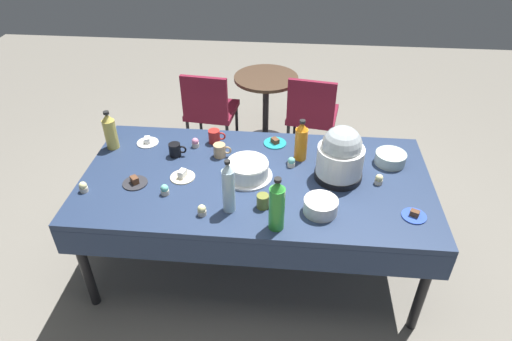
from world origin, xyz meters
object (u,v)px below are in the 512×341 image
at_px(frosted_layer_cake, 247,170).
at_px(glass_salad_bowl, 390,158).
at_px(cupcake_lemon, 379,179).
at_px(dessert_plate_white, 148,142).
at_px(cupcake_rose, 202,210).
at_px(soda_bottle_water, 228,188).
at_px(slow_cooker, 340,155).
at_px(dessert_plate_cream, 183,176).
at_px(coffee_mug_olive, 263,201).
at_px(maroon_chair_right, 312,112).
at_px(coffee_mug_red, 215,136).
at_px(cupcake_mint, 165,190).
at_px(soda_bottle_orange_juice, 301,141).
at_px(coffee_mug_black, 175,150).
at_px(soda_bottle_ginger_ale, 110,131).
at_px(round_cafe_table, 266,98).
at_px(ceramic_snack_bowl, 321,206).
at_px(maroon_chair_left, 209,108).
at_px(dessert_plate_charcoal, 135,182).
at_px(cupcake_berry, 83,187).
at_px(potluck_table, 256,185).
at_px(dessert_plate_teal, 275,142).
at_px(soda_bottle_lime_soda, 277,205).
at_px(cupcake_cocoa, 195,143).
at_px(cupcake_vanilla, 291,162).
at_px(dessert_plate_cobalt, 414,215).

xyz_separation_m(frosted_layer_cake, glass_salad_bowl, (0.92, 0.24, -0.01)).
relative_size(glass_salad_bowl, cupcake_lemon, 2.97).
bearing_deg(dessert_plate_white, cupcake_rose, -53.60).
height_order(glass_salad_bowl, soda_bottle_water, soda_bottle_water).
distance_m(slow_cooker, dessert_plate_cream, 0.99).
distance_m(coffee_mug_olive, maroon_chair_right, 1.72).
relative_size(cupcake_lemon, coffee_mug_red, 0.55).
relative_size(cupcake_mint, soda_bottle_orange_juice, 0.23).
bearing_deg(coffee_mug_olive, coffee_mug_black, 142.69).
distance_m(cupcake_rose, soda_bottle_ginger_ale, 0.99).
height_order(maroon_chair_right, round_cafe_table, maroon_chair_right).
distance_m(glass_salad_bowl, soda_bottle_ginger_ale, 1.89).
distance_m(ceramic_snack_bowl, cupcake_lemon, 0.48).
xyz_separation_m(frosted_layer_cake, maroon_chair_left, (-0.50, 1.38, -0.31)).
bearing_deg(dessert_plate_charcoal, frosted_layer_cake, 10.84).
height_order(glass_salad_bowl, ceramic_snack_bowl, ceramic_snack_bowl).
xyz_separation_m(dessert_plate_cream, cupcake_berry, (-0.56, -0.19, 0.02)).
xyz_separation_m(glass_salad_bowl, coffee_mug_black, (-1.43, -0.04, 0.01)).
height_order(dessert_plate_cream, coffee_mug_red, coffee_mug_red).
height_order(cupcake_berry, round_cafe_table, cupcake_berry).
bearing_deg(cupcake_mint, potluck_table, 22.60).
bearing_deg(dessert_plate_teal, soda_bottle_lime_soda, -86.43).
bearing_deg(cupcake_lemon, cupcake_rose, -159.50).
distance_m(dessert_plate_cream, maroon_chair_right, 1.68).
relative_size(dessert_plate_charcoal, coffee_mug_olive, 1.40).
relative_size(potluck_table, coffee_mug_black, 18.40).
height_order(cupcake_lemon, soda_bottle_lime_soda, soda_bottle_lime_soda).
height_order(cupcake_cocoa, soda_bottle_orange_juice, soda_bottle_orange_juice).
bearing_deg(cupcake_lemon, dessert_plate_charcoal, -174.71).
bearing_deg(soda_bottle_water, cupcake_rose, -158.50).
bearing_deg(cupcake_rose, maroon_chair_left, 99.22).
relative_size(cupcake_vanilla, soda_bottle_lime_soda, 0.20).
bearing_deg(maroon_chair_left, soda_bottle_ginger_ale, -112.35).
distance_m(cupcake_mint, maroon_chair_left, 1.62).
height_order(dessert_plate_teal, dessert_plate_cobalt, same).
relative_size(cupcake_mint, soda_bottle_ginger_ale, 0.24).
height_order(cupcake_mint, coffee_mug_red, coffee_mug_red).
bearing_deg(slow_cooker, ceramic_snack_bowl, -109.29).
bearing_deg(dessert_plate_cream, dessert_plate_teal, 38.99).
distance_m(ceramic_snack_bowl, cupcake_berry, 1.42).
distance_m(cupcake_mint, soda_bottle_ginger_ale, 0.69).
distance_m(soda_bottle_ginger_ale, round_cafe_table, 1.70).
bearing_deg(dessert_plate_cobalt, coffee_mug_red, 151.57).
distance_m(dessert_plate_white, cupcake_lemon, 1.59).
xyz_separation_m(glass_salad_bowl, dessert_plate_cobalt, (0.06, -0.52, -0.03)).
bearing_deg(cupcake_vanilla, soda_bottle_orange_juice, 60.01).
relative_size(slow_cooker, coffee_mug_red, 2.96).
bearing_deg(dessert_plate_teal, soda_bottle_ginger_ale, -172.43).
distance_m(dessert_plate_cream, cupcake_cocoa, 0.36).
bearing_deg(glass_salad_bowl, coffee_mug_olive, -146.97).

